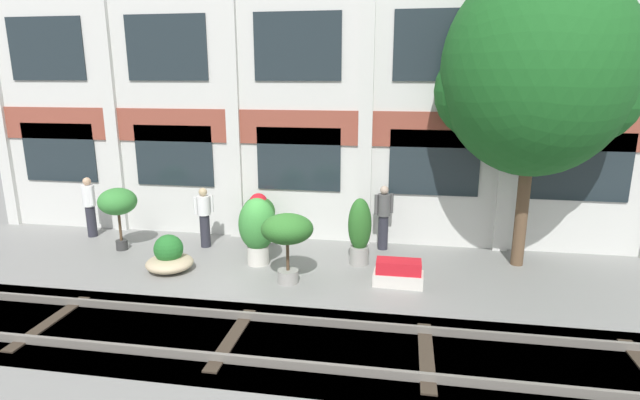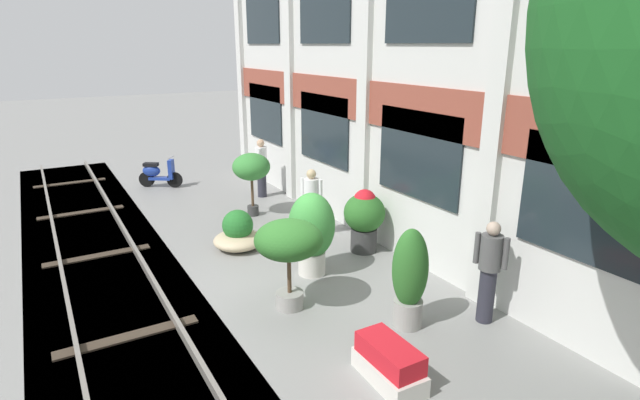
{
  "view_description": "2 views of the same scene",
  "coord_description": "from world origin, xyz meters",
  "px_view_note": "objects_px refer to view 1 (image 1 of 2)",
  "views": [
    {
      "loc": [
        2.77,
        -10.18,
        4.46
      ],
      "look_at": [
        0.83,
        1.36,
        1.51
      ],
      "focal_mm": 28.0,
      "sensor_mm": 36.0,
      "label": 1
    },
    {
      "loc": [
        7.18,
        -3.54,
        4.28
      ],
      "look_at": [
        -0.55,
        0.94,
        1.49
      ],
      "focal_mm": 28.0,
      "sensor_mm": 36.0,
      "label": 2
    }
  ],
  "objects_px": {
    "potted_plant_fluted_column": "(360,231)",
    "potted_plant_ribbed_drum": "(257,228)",
    "resident_by_doorway": "(204,216)",
    "potted_plant_tall_urn": "(118,203)",
    "potted_plant_wide_bowl": "(169,257)",
    "resident_watching_tracks": "(384,215)",
    "potted_plant_square_trough": "(398,273)",
    "broadleaf_tree": "(536,75)",
    "potted_plant_glazed_jar": "(259,215)",
    "resident_near_plants": "(90,205)",
    "potted_plant_low_pan": "(287,232)"
  },
  "relations": [
    {
      "from": "potted_plant_fluted_column",
      "to": "potted_plant_ribbed_drum",
      "type": "distance_m",
      "value": 2.44
    },
    {
      "from": "potted_plant_ribbed_drum",
      "to": "resident_by_doorway",
      "type": "xyz_separation_m",
      "value": [
        -1.74,
        0.96,
        -0.05
      ]
    },
    {
      "from": "potted_plant_fluted_column",
      "to": "potted_plant_tall_urn",
      "type": "height_order",
      "value": "potted_plant_tall_urn"
    },
    {
      "from": "potted_plant_wide_bowl",
      "to": "potted_plant_ribbed_drum",
      "type": "bearing_deg",
      "value": 21.87
    },
    {
      "from": "potted_plant_wide_bowl",
      "to": "potted_plant_tall_urn",
      "type": "distance_m",
      "value": 2.4
    },
    {
      "from": "potted_plant_ribbed_drum",
      "to": "resident_watching_tracks",
      "type": "height_order",
      "value": "resident_watching_tracks"
    },
    {
      "from": "potted_plant_fluted_column",
      "to": "potted_plant_wide_bowl",
      "type": "distance_m",
      "value": 4.51
    },
    {
      "from": "potted_plant_square_trough",
      "to": "potted_plant_tall_urn",
      "type": "height_order",
      "value": "potted_plant_tall_urn"
    },
    {
      "from": "resident_by_doorway",
      "to": "potted_plant_square_trough",
      "type": "bearing_deg",
      "value": 31.53
    },
    {
      "from": "resident_by_doorway",
      "to": "potted_plant_ribbed_drum",
      "type": "bearing_deg",
      "value": 20.7
    },
    {
      "from": "broadleaf_tree",
      "to": "potted_plant_square_trough",
      "type": "distance_m",
      "value": 5.32
    },
    {
      "from": "potted_plant_glazed_jar",
      "to": "potted_plant_tall_urn",
      "type": "xyz_separation_m",
      "value": [
        -3.4,
        -1.14,
        0.47
      ]
    },
    {
      "from": "potted_plant_wide_bowl",
      "to": "resident_near_plants",
      "type": "height_order",
      "value": "resident_near_plants"
    },
    {
      "from": "potted_plant_wide_bowl",
      "to": "potted_plant_tall_urn",
      "type": "bearing_deg",
      "value": 148.94
    },
    {
      "from": "resident_near_plants",
      "to": "potted_plant_fluted_column",
      "type": "bearing_deg",
      "value": 117.4
    },
    {
      "from": "potted_plant_wide_bowl",
      "to": "resident_by_doorway",
      "type": "xyz_separation_m",
      "value": [
        0.18,
        1.73,
        0.53
      ]
    },
    {
      "from": "broadleaf_tree",
      "to": "potted_plant_fluted_column",
      "type": "relative_size",
      "value": 4.23
    },
    {
      "from": "broadleaf_tree",
      "to": "resident_near_plants",
      "type": "distance_m",
      "value": 11.95
    },
    {
      "from": "broadleaf_tree",
      "to": "potted_plant_wide_bowl",
      "type": "relative_size",
      "value": 6.34
    },
    {
      "from": "potted_plant_wide_bowl",
      "to": "broadleaf_tree",
      "type": "bearing_deg",
      "value": 12.23
    },
    {
      "from": "potted_plant_glazed_jar",
      "to": "resident_watching_tracks",
      "type": "height_order",
      "value": "resident_watching_tracks"
    },
    {
      "from": "potted_plant_glazed_jar",
      "to": "potted_plant_wide_bowl",
      "type": "relative_size",
      "value": 1.27
    },
    {
      "from": "potted_plant_glazed_jar",
      "to": "potted_plant_wide_bowl",
      "type": "distance_m",
      "value": 2.78
    },
    {
      "from": "potted_plant_wide_bowl",
      "to": "resident_by_doorway",
      "type": "relative_size",
      "value": 0.68
    },
    {
      "from": "resident_watching_tracks",
      "to": "resident_near_plants",
      "type": "relative_size",
      "value": 1.0
    },
    {
      "from": "resident_watching_tracks",
      "to": "broadleaf_tree",
      "type": "bearing_deg",
      "value": 52.52
    },
    {
      "from": "potted_plant_tall_urn",
      "to": "resident_by_doorway",
      "type": "height_order",
      "value": "potted_plant_tall_urn"
    },
    {
      "from": "potted_plant_square_trough",
      "to": "potted_plant_tall_urn",
      "type": "bearing_deg",
      "value": 171.42
    },
    {
      "from": "potted_plant_square_trough",
      "to": "potted_plant_low_pan",
      "type": "xyz_separation_m",
      "value": [
        -2.4,
        -0.25,
        0.89
      ]
    },
    {
      "from": "potted_plant_glazed_jar",
      "to": "potted_plant_low_pan",
      "type": "bearing_deg",
      "value": -61.01
    },
    {
      "from": "potted_plant_fluted_column",
      "to": "resident_watching_tracks",
      "type": "height_order",
      "value": "resident_watching_tracks"
    },
    {
      "from": "potted_plant_glazed_jar",
      "to": "resident_near_plants",
      "type": "bearing_deg",
      "value": -176.99
    },
    {
      "from": "potted_plant_ribbed_drum",
      "to": "resident_by_doorway",
      "type": "distance_m",
      "value": 1.99
    },
    {
      "from": "potted_plant_ribbed_drum",
      "to": "resident_by_doorway",
      "type": "relative_size",
      "value": 1.02
    },
    {
      "from": "potted_plant_wide_bowl",
      "to": "potted_plant_ribbed_drum",
      "type": "height_order",
      "value": "potted_plant_ribbed_drum"
    },
    {
      "from": "potted_plant_tall_urn",
      "to": "resident_by_doorway",
      "type": "relative_size",
      "value": 1.03
    },
    {
      "from": "broadleaf_tree",
      "to": "potted_plant_square_trough",
      "type": "relative_size",
      "value": 6.34
    },
    {
      "from": "potted_plant_fluted_column",
      "to": "resident_watching_tracks",
      "type": "relative_size",
      "value": 0.96
    },
    {
      "from": "broadleaf_tree",
      "to": "potted_plant_wide_bowl",
      "type": "bearing_deg",
      "value": -167.77
    },
    {
      "from": "potted_plant_ribbed_drum",
      "to": "resident_watching_tracks",
      "type": "bearing_deg",
      "value": 28.06
    },
    {
      "from": "resident_near_plants",
      "to": "resident_watching_tracks",
      "type": "bearing_deg",
      "value": 125.99
    },
    {
      "from": "broadleaf_tree",
      "to": "resident_watching_tracks",
      "type": "bearing_deg",
      "value": 169.97
    },
    {
      "from": "potted_plant_fluted_column",
      "to": "potted_plant_tall_urn",
      "type": "relative_size",
      "value": 0.99
    },
    {
      "from": "potted_plant_wide_bowl",
      "to": "potted_plant_square_trough",
      "type": "relative_size",
      "value": 1.0
    },
    {
      "from": "potted_plant_fluted_column",
      "to": "resident_by_doorway",
      "type": "xyz_separation_m",
      "value": [
        -4.15,
        0.57,
        0.01
      ]
    },
    {
      "from": "potted_plant_ribbed_drum",
      "to": "resident_by_doorway",
      "type": "height_order",
      "value": "potted_plant_ribbed_drum"
    },
    {
      "from": "potted_plant_square_trough",
      "to": "resident_near_plants",
      "type": "bearing_deg",
      "value": 167.08
    },
    {
      "from": "potted_plant_fluted_column",
      "to": "resident_near_plants",
      "type": "distance_m",
      "value": 7.7
    },
    {
      "from": "resident_watching_tracks",
      "to": "resident_by_doorway",
      "type": "bearing_deg",
      "value": -110.17
    },
    {
      "from": "resident_by_doorway",
      "to": "potted_plant_fluted_column",
      "type": "bearing_deg",
      "value": 41.86
    }
  ]
}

